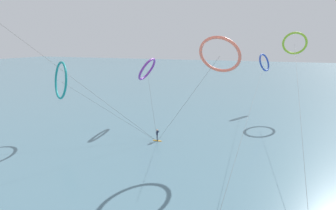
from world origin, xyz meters
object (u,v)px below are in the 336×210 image
Objects in this scene: kite_teal at (61,80)px; kite_cobalt at (264,63)px; kite_coral at (220,55)px; kite_lime at (295,43)px; kite_violet at (147,69)px; surfer_amber at (157,136)px.

kite_teal is 39.14m from kite_cobalt.
kite_coral is 0.32× the size of kite_lime.
kite_coral is at bearing 37.15° from kite_teal.
kite_cobalt is at bearing 132.39° from kite_violet.
surfer_amber is at bearing 43.19° from kite_teal.
surfer_amber is 30.48m from kite_cobalt.
kite_teal is (-22.09, -1.53, -3.84)m from kite_coral.
kite_violet is 0.24× the size of kite_cobalt.
kite_cobalt reaches higher than surfer_amber.
kite_coral is 26.93m from kite_lime.
kite_coral reaches higher than kite_cobalt.
surfer_amber is 14.03m from kite_coral.
kite_coral reaches higher than surfer_amber.
kite_lime reaches higher than kite_cobalt.
surfer_amber is at bearing 56.11° from kite_lime.
kite_lime is at bearing -57.90° from surfer_amber.
kite_lime reaches higher than surfer_amber.
kite_teal is at bearing 42.74° from kite_lime.
kite_coral reaches higher than kite_teal.
kite_cobalt is (18.53, 16.92, 0.42)m from kite_violet.
kite_cobalt is at bearing 80.37° from kite_teal.
kite_coral is 0.88× the size of kite_teal.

